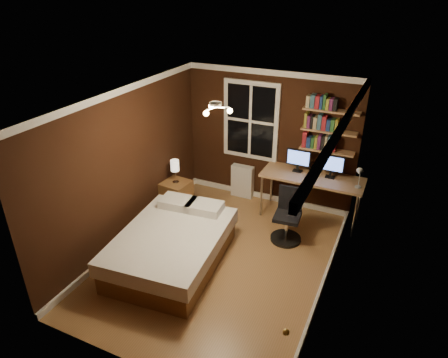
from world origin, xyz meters
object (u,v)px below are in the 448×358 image
at_px(bedside_lamp, 175,172).
at_px(monitor_left, 298,161).
at_px(radiator, 242,181).
at_px(desk_lamp, 359,177).
at_px(bed, 172,246).
at_px(office_chair, 287,221).
at_px(monitor_right, 331,166).
at_px(desk, 312,179).
at_px(nightstand, 177,196).

relative_size(bedside_lamp, monitor_left, 1.02).
height_order(radiator, desk_lamp, desk_lamp).
bearing_deg(desk_lamp, bed, -139.91).
bearing_deg(monitor_left, desk_lamp, -13.55).
bearing_deg(office_chair, desk_lamp, 28.90).
distance_m(bedside_lamp, office_chair, 2.16).
height_order(bed, monitor_right, monitor_right).
bearing_deg(desk_lamp, bedside_lamp, -168.73).
bearing_deg(desk_lamp, monitor_right, 152.32).
relative_size(monitor_left, monitor_right, 1.00).
xyz_separation_m(bedside_lamp, desk_lamp, (3.05, 0.61, 0.25)).
distance_m(monitor_right, desk_lamp, 0.55).
xyz_separation_m(radiator, monitor_left, (1.10, -0.14, 0.71)).
distance_m(desk, monitor_right, 0.40).
relative_size(bed, monitor_left, 4.96).
height_order(bed, desk_lamp, desk_lamp).
height_order(bed, radiator, bed).
xyz_separation_m(bed, bedside_lamp, (-0.73, 1.34, 0.51)).
height_order(nightstand, desk_lamp, desk_lamp).
distance_m(desk, monitor_left, 0.40).
height_order(bedside_lamp, radiator, bedside_lamp).
relative_size(bed, desk_lamp, 4.79).
bearing_deg(monitor_right, bedside_lamp, -161.38).
bearing_deg(radiator, office_chair, -40.25).
distance_m(desk_lamp, office_chair, 1.34).
distance_m(bed, nightstand, 1.53).
height_order(desk, desk_lamp, desk_lamp).
xyz_separation_m(desk_lamp, office_chair, (-0.94, -0.63, -0.71)).
relative_size(radiator, monitor_right, 1.52).
height_order(bed, nightstand, bed).
distance_m(nightstand, monitor_right, 2.80).
bearing_deg(office_chair, bed, -141.67).
relative_size(desk, monitor_left, 4.10).
distance_m(monitor_left, desk_lamp, 1.09).
height_order(desk, office_chair, office_chair).
height_order(radiator, monitor_left, monitor_left).
bearing_deg(monitor_left, monitor_right, 0.00).
bearing_deg(desk_lamp, desk, 167.63).
relative_size(desk, office_chair, 1.92).
height_order(radiator, monitor_right, monitor_right).
xyz_separation_m(bed, nightstand, (-0.73, 1.34, 0.00)).
xyz_separation_m(radiator, desk_lamp, (2.16, -0.40, 0.72)).
distance_m(nightstand, office_chair, 2.11).
relative_size(radiator, desk_lamp, 1.47).
bearing_deg(bedside_lamp, office_chair, -0.75).
height_order(bed, office_chair, office_chair).
xyz_separation_m(nightstand, office_chair, (2.11, -0.03, 0.05)).
xyz_separation_m(bed, monitor_left, (1.26, 2.21, 0.74)).
bearing_deg(bedside_lamp, desk, 18.79).
distance_m(bed, bedside_lamp, 1.61).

